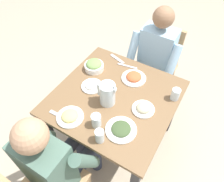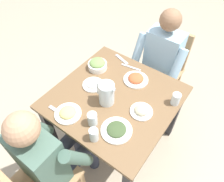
{
  "view_description": "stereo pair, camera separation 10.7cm",
  "coord_description": "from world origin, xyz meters",
  "px_view_note": "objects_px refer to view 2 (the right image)",
  "views": [
    {
      "loc": [
        -0.54,
        0.95,
        2.02
      ],
      "look_at": [
        0.03,
        -0.0,
        0.76
      ],
      "focal_mm": 34.09,
      "sensor_mm": 36.0,
      "label": 1
    },
    {
      "loc": [
        -0.63,
        0.89,
        2.02
      ],
      "look_at": [
        0.03,
        -0.0,
        0.76
      ],
      "focal_mm": 34.09,
      "sensor_mm": 36.0,
      "label": 2
    }
  ],
  "objects_px": {
    "chair_near": "(164,65)",
    "water_pitcher": "(106,93)",
    "water_glass_by_pitcher": "(92,119)",
    "salad_bowl": "(97,65)",
    "plate_fries": "(68,113)",
    "diner_far": "(53,153)",
    "diner_near": "(157,65)",
    "dining_table": "(115,105)",
    "plate_yoghurt": "(93,84)",
    "plate_dolmas": "(116,130)",
    "water_glass_far_left": "(94,135)",
    "water_glass_far_right": "(176,99)",
    "plate_beans": "(141,111)",
    "plate_rice_curry": "(136,79)"
  },
  "relations": [
    {
      "from": "chair_near",
      "to": "plate_rice_curry",
      "type": "bearing_deg",
      "value": 87.65
    },
    {
      "from": "chair_near",
      "to": "water_pitcher",
      "type": "bearing_deg",
      "value": 84.73
    },
    {
      "from": "diner_far",
      "to": "water_glass_far_right",
      "type": "bearing_deg",
      "value": -120.72
    },
    {
      "from": "plate_fries",
      "to": "diner_near",
      "type": "bearing_deg",
      "value": -104.07
    },
    {
      "from": "plate_beans",
      "to": "plate_yoghurt",
      "type": "height_order",
      "value": "plate_beans"
    },
    {
      "from": "water_glass_by_pitcher",
      "to": "diner_far",
      "type": "bearing_deg",
      "value": 71.83
    },
    {
      "from": "dining_table",
      "to": "plate_fries",
      "type": "xyz_separation_m",
      "value": [
        0.18,
        0.35,
        0.13
      ]
    },
    {
      "from": "plate_dolmas",
      "to": "water_glass_far_left",
      "type": "relative_size",
      "value": 2.14
    },
    {
      "from": "plate_fries",
      "to": "water_glass_by_pitcher",
      "type": "distance_m",
      "value": 0.21
    },
    {
      "from": "water_glass_by_pitcher",
      "to": "chair_near",
      "type": "bearing_deg",
      "value": -92.11
    },
    {
      "from": "chair_near",
      "to": "plate_fries",
      "type": "relative_size",
      "value": 4.38
    },
    {
      "from": "dining_table",
      "to": "chair_near",
      "type": "xyz_separation_m",
      "value": [
        -0.06,
        -0.82,
        -0.11
      ]
    },
    {
      "from": "water_glass_far_left",
      "to": "chair_near",
      "type": "bearing_deg",
      "value": -87.87
    },
    {
      "from": "diner_near",
      "to": "salad_bowl",
      "type": "height_order",
      "value": "diner_near"
    },
    {
      "from": "plate_fries",
      "to": "water_glass_far_left",
      "type": "height_order",
      "value": "water_glass_far_left"
    },
    {
      "from": "water_glass_far_right",
      "to": "water_glass_far_left",
      "type": "distance_m",
      "value": 0.68
    },
    {
      "from": "chair_near",
      "to": "water_pitcher",
      "type": "xyz_separation_m",
      "value": [
        0.08,
        0.9,
        0.31
      ]
    },
    {
      "from": "plate_yoghurt",
      "to": "water_glass_far_right",
      "type": "xyz_separation_m",
      "value": [
        -0.63,
        -0.23,
        0.03
      ]
    },
    {
      "from": "plate_beans",
      "to": "water_glass_far_left",
      "type": "height_order",
      "value": "water_glass_far_left"
    },
    {
      "from": "chair_near",
      "to": "plate_rice_curry",
      "type": "xyz_separation_m",
      "value": [
        0.02,
        0.57,
        0.24
      ]
    },
    {
      "from": "chair_near",
      "to": "water_glass_by_pitcher",
      "type": "distance_m",
      "value": 1.15
    },
    {
      "from": "plate_dolmas",
      "to": "plate_fries",
      "type": "bearing_deg",
      "value": 14.68
    },
    {
      "from": "diner_near",
      "to": "diner_far",
      "type": "distance_m",
      "value": 1.24
    },
    {
      "from": "diner_near",
      "to": "salad_bowl",
      "type": "xyz_separation_m",
      "value": [
        0.38,
        0.44,
        0.11
      ]
    },
    {
      "from": "plate_yoghurt",
      "to": "water_glass_by_pitcher",
      "type": "relative_size",
      "value": 1.67
    },
    {
      "from": "plate_beans",
      "to": "plate_yoghurt",
      "type": "xyz_separation_m",
      "value": [
        0.47,
        0.0,
        -0.0
      ]
    },
    {
      "from": "salad_bowl",
      "to": "plate_fries",
      "type": "bearing_deg",
      "value": 105.06
    },
    {
      "from": "dining_table",
      "to": "water_glass_far_left",
      "type": "xyz_separation_m",
      "value": [
        -0.11,
        0.39,
        0.16
      ]
    },
    {
      "from": "water_glass_by_pitcher",
      "to": "salad_bowl",
      "type": "bearing_deg",
      "value": -54.45
    },
    {
      "from": "diner_far",
      "to": "plate_beans",
      "type": "height_order",
      "value": "diner_far"
    },
    {
      "from": "chair_near",
      "to": "water_glass_far_left",
      "type": "xyz_separation_m",
      "value": [
        -0.04,
        1.21,
        0.27
      ]
    },
    {
      "from": "salad_bowl",
      "to": "plate_dolmas",
      "type": "xyz_separation_m",
      "value": [
        -0.51,
        0.43,
        -0.03
      ]
    },
    {
      "from": "dining_table",
      "to": "plate_fries",
      "type": "distance_m",
      "value": 0.41
    },
    {
      "from": "plate_beans",
      "to": "plate_dolmas",
      "type": "bearing_deg",
      "value": 76.87
    },
    {
      "from": "diner_near",
      "to": "plate_dolmas",
      "type": "bearing_deg",
      "value": 98.67
    },
    {
      "from": "diner_near",
      "to": "water_glass_far_right",
      "type": "height_order",
      "value": "diner_near"
    },
    {
      "from": "diner_near",
      "to": "water_glass_by_pitcher",
      "type": "bearing_deg",
      "value": 87.42
    },
    {
      "from": "salad_bowl",
      "to": "plate_beans",
      "type": "distance_m",
      "value": 0.6
    },
    {
      "from": "water_glass_far_left",
      "to": "dining_table",
      "type": "bearing_deg",
      "value": -74.35
    },
    {
      "from": "diner_near",
      "to": "diner_far",
      "type": "xyz_separation_m",
      "value": [
        0.14,
        1.23,
        0.0
      ]
    },
    {
      "from": "diner_far",
      "to": "plate_fries",
      "type": "height_order",
      "value": "diner_far"
    },
    {
      "from": "dining_table",
      "to": "plate_dolmas",
      "type": "height_order",
      "value": "plate_dolmas"
    },
    {
      "from": "chair_near",
      "to": "plate_dolmas",
      "type": "bearing_deg",
      "value": 97.03
    },
    {
      "from": "water_pitcher",
      "to": "water_glass_far_right",
      "type": "height_order",
      "value": "water_pitcher"
    },
    {
      "from": "salad_bowl",
      "to": "diner_near",
      "type": "bearing_deg",
      "value": -131.31
    },
    {
      "from": "chair_near",
      "to": "water_glass_far_right",
      "type": "xyz_separation_m",
      "value": [
        -0.35,
        0.6,
        0.27
      ]
    },
    {
      "from": "plate_beans",
      "to": "water_glass_far_right",
      "type": "xyz_separation_m",
      "value": [
        -0.16,
        -0.23,
        0.03
      ]
    },
    {
      "from": "dining_table",
      "to": "plate_beans",
      "type": "bearing_deg",
      "value": 178.12
    },
    {
      "from": "diner_far",
      "to": "plate_yoghurt",
      "type": "bearing_deg",
      "value": -77.5
    },
    {
      "from": "plate_beans",
      "to": "water_glass_far_right",
      "type": "distance_m",
      "value": 0.28
    }
  ]
}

